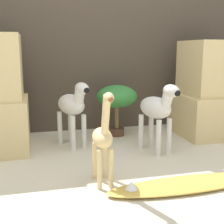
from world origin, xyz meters
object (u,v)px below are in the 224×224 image
object	(u,v)px
zebra_right	(157,109)
giraffe_figurine	(103,138)
zebra_left	(73,106)
potted_palm_front	(117,98)
surfboard	(184,184)

from	to	relation	value
zebra_right	giraffe_figurine	world-z (taller)	giraffe_figurine
zebra_left	potted_palm_front	size ratio (longest dim) A/B	1.15
giraffe_figurine	potted_palm_front	size ratio (longest dim) A/B	1.22
zebra_right	surfboard	bearing A→B (deg)	-97.71
giraffe_figurine	potted_palm_front	distance (m)	1.23
zebra_left	giraffe_figurine	size ratio (longest dim) A/B	0.95
giraffe_figurine	potted_palm_front	world-z (taller)	giraffe_figurine
zebra_right	zebra_left	xyz separation A→B (m)	(-0.69, 0.33, 0.00)
zebra_right	potted_palm_front	distance (m)	0.64
giraffe_figurine	zebra_right	bearing A→B (deg)	42.38
potted_palm_front	surfboard	xyz separation A→B (m)	(0.10, -1.33, -0.38)
zebra_left	potted_palm_front	world-z (taller)	zebra_left
zebra_left	potted_palm_front	bearing A→B (deg)	29.02
zebra_right	zebra_left	bearing A→B (deg)	154.14
zebra_right	surfboard	size ratio (longest dim) A/B	0.56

